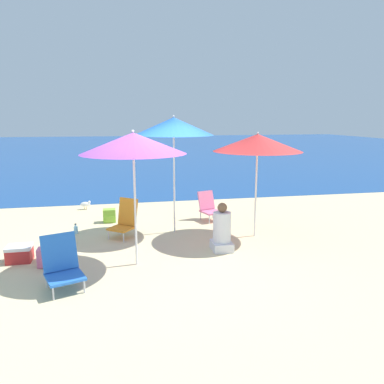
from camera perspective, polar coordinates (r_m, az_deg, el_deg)
ground_plane at (r=6.41m, az=-6.27°, el=-10.61°), size 60.00×60.00×0.00m
sea_water at (r=30.58m, az=-10.38°, el=6.62°), size 60.00×40.00×0.01m
beach_umbrella_blue at (r=7.63m, az=-2.81°, el=9.95°), size 1.62×1.62×2.43m
beach_umbrella_purple at (r=5.92m, az=-8.94°, el=7.33°), size 1.66×1.66×2.20m
beach_umbrella_red at (r=7.48m, az=9.95°, el=7.40°), size 1.75×1.75×2.11m
beach_chair_pink at (r=8.85m, az=2.57°, el=-2.20°), size 0.55×0.64×0.67m
beach_chair_blue at (r=5.70m, az=-19.19°, el=-10.35°), size 0.66×0.73×0.75m
beach_chair_orange at (r=7.71m, az=-10.16°, el=-4.11°), size 0.66×0.67×0.77m
person_seated_near at (r=6.84m, az=4.58°, el=-5.97°), size 0.36×0.43×0.89m
backpack_pink at (r=6.61m, az=-21.01°, el=-9.26°), size 0.34×0.24×0.30m
backpack_lime at (r=8.89m, az=-12.47°, el=-3.54°), size 0.28×0.25×0.30m
water_bottle at (r=8.21m, az=-17.29°, el=-5.51°), size 0.09×0.09×0.21m
cooler_box at (r=7.00m, az=-24.80°, el=-8.50°), size 0.40×0.33×0.28m
seagull at (r=10.26m, az=-15.91°, el=-1.80°), size 0.27×0.11×0.23m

